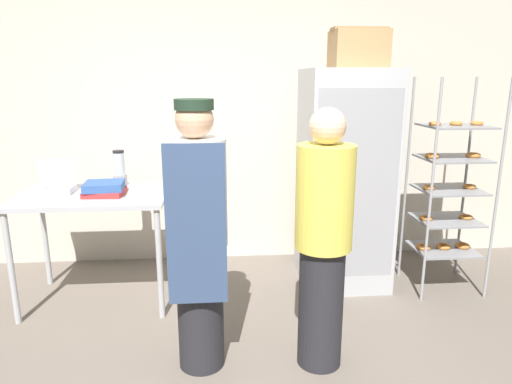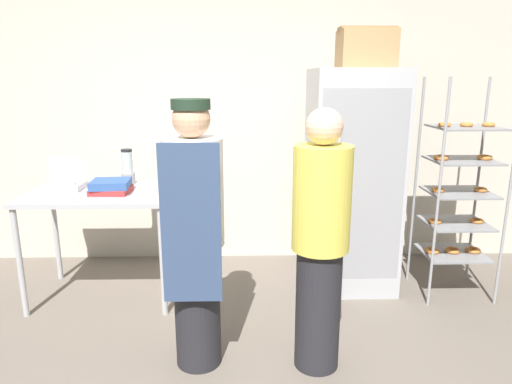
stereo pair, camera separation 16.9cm
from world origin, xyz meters
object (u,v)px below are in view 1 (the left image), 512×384
at_px(person_baker, 198,235).
at_px(cardboard_storage_box, 358,49).
at_px(blender_pitcher, 120,170).
at_px(baking_rack, 449,190).
at_px(binder_stack, 104,189).
at_px(refrigerator, 344,179).
at_px(donut_box, 54,187).
at_px(person_customer, 323,241).

bearing_deg(person_baker, cardboard_storage_box, 42.29).
relative_size(blender_pitcher, cardboard_storage_box, 0.68).
bearing_deg(blender_pitcher, baking_rack, -5.78).
bearing_deg(blender_pitcher, binder_stack, -99.54).
relative_size(refrigerator, person_baker, 1.11).
xyz_separation_m(donut_box, blender_pitcher, (0.46, 0.21, 0.08)).
xyz_separation_m(donut_box, cardboard_storage_box, (2.38, 0.13, 1.04)).
distance_m(donut_box, person_baker, 1.52).
distance_m(cardboard_storage_box, person_baker, 2.01).
distance_m(blender_pitcher, cardboard_storage_box, 2.15).
distance_m(binder_stack, cardboard_storage_box, 2.24).
bearing_deg(refrigerator, person_baker, -135.76).
bearing_deg(baking_rack, binder_stack, -178.97).
relative_size(cardboard_storage_box, person_customer, 0.27).
bearing_deg(cardboard_storage_box, person_customer, -113.37).
distance_m(refrigerator, baking_rack, 0.85).
bearing_deg(cardboard_storage_box, baking_rack, -13.87).
relative_size(cardboard_storage_box, person_baker, 0.26).
relative_size(blender_pitcher, person_customer, 0.18).
height_order(blender_pitcher, person_customer, person_customer).
bearing_deg(refrigerator, blender_pitcher, 178.31).
xyz_separation_m(refrigerator, cardboard_storage_box, (0.05, -0.03, 1.06)).
height_order(donut_box, person_customer, person_customer).
height_order(donut_box, blender_pitcher, blender_pitcher).
bearing_deg(refrigerator, donut_box, -176.20).
height_order(refrigerator, person_baker, refrigerator).
relative_size(baking_rack, binder_stack, 5.86).
distance_m(refrigerator, blender_pitcher, 1.87).
distance_m(blender_pitcher, binder_stack, 0.33).
relative_size(donut_box, cardboard_storage_box, 0.68).
height_order(refrigerator, blender_pitcher, refrigerator).
bearing_deg(binder_stack, refrigerator, 7.88).
bearing_deg(cardboard_storage_box, blender_pitcher, 177.52).
bearing_deg(person_baker, donut_box, 138.75).
relative_size(donut_box, person_customer, 0.18).
bearing_deg(baking_rack, donut_box, 178.86).
xyz_separation_m(cardboard_storage_box, person_customer, (-0.50, -1.17, -1.15)).
distance_m(baking_rack, person_baker, 2.21).
distance_m(donut_box, cardboard_storage_box, 2.60).
height_order(person_baker, person_customer, person_baker).
bearing_deg(refrigerator, person_customer, -110.69).
bearing_deg(binder_stack, person_customer, -32.27).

